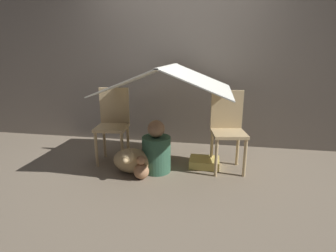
{
  "coord_description": "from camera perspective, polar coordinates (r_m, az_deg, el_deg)",
  "views": [
    {
      "loc": [
        0.53,
        -2.87,
        1.34
      ],
      "look_at": [
        0.0,
        0.09,
        0.51
      ],
      "focal_mm": 28.0,
      "sensor_mm": 36.0,
      "label": 1
    }
  ],
  "objects": [
    {
      "name": "chair_left",
      "position": [
        3.37,
        -11.87,
        0.93
      ],
      "size": [
        0.41,
        0.41,
        0.93
      ],
      "rotation": [
        0.0,
        0.0,
        0.11
      ],
      "color": "#D1B27F",
      "rests_on": "ground_plane"
    },
    {
      "name": "person_front",
      "position": [
        3.06,
        -2.54,
        -5.38
      ],
      "size": [
        0.33,
        0.33,
        0.62
      ],
      "color": "#38664C",
      "rests_on": "ground_plane"
    },
    {
      "name": "sheet_canopy",
      "position": [
        3.01,
        0.0,
        10.37
      ],
      "size": [
        1.42,
        1.25,
        0.29
      ],
      "color": "silver"
    },
    {
      "name": "chair_right",
      "position": [
        3.14,
        12.87,
        -0.21
      ],
      "size": [
        0.43,
        0.43,
        0.93
      ],
      "rotation": [
        0.0,
        0.0,
        0.17
      ],
      "color": "#D1B27F",
      "rests_on": "ground_plane"
    },
    {
      "name": "wall_back",
      "position": [
        3.92,
        2.46,
        14.09
      ],
      "size": [
        7.0,
        0.05,
        2.5
      ],
      "color": "#6B6056",
      "rests_on": "ground_plane"
    },
    {
      "name": "plush_toy",
      "position": [
        2.95,
        -5.83,
        -9.37
      ],
      "size": [
        0.17,
        0.17,
        0.27
      ],
      "color": "tan",
      "rests_on": "ground_plane"
    },
    {
      "name": "ground_plane",
      "position": [
        3.21,
        -0.28,
        -9.27
      ],
      "size": [
        8.8,
        8.8,
        0.0
      ],
      "primitive_type": "plane",
      "color": "gray"
    },
    {
      "name": "floor_cushion",
      "position": [
        3.28,
        7.92,
        -7.88
      ],
      "size": [
        0.36,
        0.29,
        0.1
      ],
      "color": "#E5CC66",
      "rests_on": "ground_plane"
    },
    {
      "name": "dog",
      "position": [
        3.04,
        -7.87,
        -7.41
      ],
      "size": [
        0.46,
        0.39,
        0.37
      ],
      "color": "tan",
      "rests_on": "ground_plane"
    }
  ]
}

